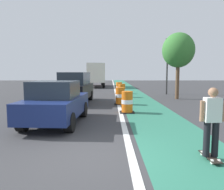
{
  "coord_description": "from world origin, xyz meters",
  "views": [
    {
      "loc": [
        0.4,
        -5.05,
        2.03
      ],
      "look_at": [
        0.45,
        3.78,
        1.1
      ],
      "focal_mm": 34.49,
      "sensor_mm": 36.0,
      "label": 1
    }
  ],
  "objects_px": {
    "traffic_barrel_far": "(119,88)",
    "traffic_light_corner": "(167,56)",
    "delivery_truck_down_block": "(96,74)",
    "traffic_barrel_mid": "(120,96)",
    "traffic_barrel_front": "(127,102)",
    "skateboarder_on_lane": "(212,121)",
    "parked_suv_second": "(75,87)",
    "traffic_barrel_back": "(122,91)",
    "street_tree_sidewalk": "(178,51)",
    "parked_sedan_nearest": "(56,103)"
  },
  "relations": [
    {
      "from": "traffic_barrel_back",
      "to": "street_tree_sidewalk",
      "type": "bearing_deg",
      "value": -16.02
    },
    {
      "from": "traffic_barrel_mid",
      "to": "delivery_truck_down_block",
      "type": "bearing_deg",
      "value": 99.14
    },
    {
      "from": "delivery_truck_down_block",
      "to": "street_tree_sidewalk",
      "type": "bearing_deg",
      "value": -62.92
    },
    {
      "from": "traffic_light_corner",
      "to": "traffic_barrel_far",
      "type": "bearing_deg",
      "value": 170.77
    },
    {
      "from": "parked_sedan_nearest",
      "to": "parked_suv_second",
      "type": "distance_m",
      "value": 5.98
    },
    {
      "from": "traffic_barrel_back",
      "to": "delivery_truck_down_block",
      "type": "height_order",
      "value": "delivery_truck_down_block"
    },
    {
      "from": "skateboarder_on_lane",
      "to": "traffic_light_corner",
      "type": "height_order",
      "value": "traffic_light_corner"
    },
    {
      "from": "traffic_barrel_front",
      "to": "traffic_barrel_far",
      "type": "relative_size",
      "value": 1.0
    },
    {
      "from": "traffic_barrel_back",
      "to": "traffic_barrel_far",
      "type": "bearing_deg",
      "value": 92.07
    },
    {
      "from": "traffic_barrel_mid",
      "to": "traffic_barrel_far",
      "type": "bearing_deg",
      "value": 88.35
    },
    {
      "from": "delivery_truck_down_block",
      "to": "street_tree_sidewalk",
      "type": "xyz_separation_m",
      "value": [
        7.23,
        -14.14,
        1.82
      ]
    },
    {
      "from": "traffic_barrel_far",
      "to": "delivery_truck_down_block",
      "type": "height_order",
      "value": "delivery_truck_down_block"
    },
    {
      "from": "delivery_truck_down_block",
      "to": "traffic_barrel_mid",
      "type": "bearing_deg",
      "value": -80.86
    },
    {
      "from": "traffic_barrel_mid",
      "to": "delivery_truck_down_block",
      "type": "relative_size",
      "value": 0.14
    },
    {
      "from": "delivery_truck_down_block",
      "to": "traffic_barrel_far",
      "type": "bearing_deg",
      "value": -73.46
    },
    {
      "from": "traffic_barrel_mid",
      "to": "traffic_light_corner",
      "type": "bearing_deg",
      "value": 54.14
    },
    {
      "from": "skateboarder_on_lane",
      "to": "delivery_truck_down_block",
      "type": "relative_size",
      "value": 0.22
    },
    {
      "from": "parked_sedan_nearest",
      "to": "delivery_truck_down_block",
      "type": "height_order",
      "value": "delivery_truck_down_block"
    },
    {
      "from": "traffic_barrel_far",
      "to": "traffic_light_corner",
      "type": "height_order",
      "value": "traffic_light_corner"
    },
    {
      "from": "skateboarder_on_lane",
      "to": "traffic_barrel_far",
      "type": "bearing_deg",
      "value": 95.49
    },
    {
      "from": "traffic_barrel_far",
      "to": "traffic_barrel_back",
      "type": "bearing_deg",
      "value": -87.93
    },
    {
      "from": "parked_sedan_nearest",
      "to": "traffic_barrel_front",
      "type": "distance_m",
      "value": 3.78
    },
    {
      "from": "skateboarder_on_lane",
      "to": "traffic_barrel_front",
      "type": "distance_m",
      "value": 6.09
    },
    {
      "from": "traffic_barrel_mid",
      "to": "street_tree_sidewalk",
      "type": "distance_m",
      "value": 6.18
    },
    {
      "from": "parked_sedan_nearest",
      "to": "traffic_light_corner",
      "type": "bearing_deg",
      "value": 57.4
    },
    {
      "from": "street_tree_sidewalk",
      "to": "traffic_barrel_far",
      "type": "bearing_deg",
      "value": 135.27
    },
    {
      "from": "parked_suv_second",
      "to": "traffic_barrel_back",
      "type": "xyz_separation_m",
      "value": [
        3.3,
        3.2,
        -0.5
      ]
    },
    {
      "from": "traffic_barrel_far",
      "to": "delivery_truck_down_block",
      "type": "distance_m",
      "value": 10.4
    },
    {
      "from": "skateboarder_on_lane",
      "to": "traffic_light_corner",
      "type": "xyz_separation_m",
      "value": [
        2.89,
        15.1,
        2.59
      ]
    },
    {
      "from": "street_tree_sidewalk",
      "to": "traffic_barrel_front",
      "type": "bearing_deg",
      "value": -126.97
    },
    {
      "from": "traffic_barrel_mid",
      "to": "traffic_light_corner",
      "type": "height_order",
      "value": "traffic_light_corner"
    },
    {
      "from": "traffic_barrel_front",
      "to": "street_tree_sidewalk",
      "type": "height_order",
      "value": "street_tree_sidewalk"
    },
    {
      "from": "traffic_barrel_front",
      "to": "delivery_truck_down_block",
      "type": "height_order",
      "value": "delivery_truck_down_block"
    },
    {
      "from": "skateboarder_on_lane",
      "to": "parked_suv_second",
      "type": "distance_m",
      "value": 10.67
    },
    {
      "from": "traffic_barrel_mid",
      "to": "delivery_truck_down_block",
      "type": "xyz_separation_m",
      "value": [
        -2.73,
        16.99,
        1.31
      ]
    },
    {
      "from": "parked_sedan_nearest",
      "to": "traffic_barrel_front",
      "type": "relative_size",
      "value": 3.85
    },
    {
      "from": "parked_suv_second",
      "to": "traffic_barrel_front",
      "type": "xyz_separation_m",
      "value": [
        3.21,
        -3.67,
        -0.5
      ]
    },
    {
      "from": "traffic_light_corner",
      "to": "street_tree_sidewalk",
      "type": "bearing_deg",
      "value": -91.86
    },
    {
      "from": "traffic_light_corner",
      "to": "traffic_barrel_front",
      "type": "bearing_deg",
      "value": -115.46
    },
    {
      "from": "delivery_truck_down_block",
      "to": "traffic_light_corner",
      "type": "xyz_separation_m",
      "value": [
        7.34,
        -10.6,
        1.65
      ]
    },
    {
      "from": "skateboarder_on_lane",
      "to": "traffic_barrel_far",
      "type": "relative_size",
      "value": 1.55
    },
    {
      "from": "traffic_barrel_far",
      "to": "street_tree_sidewalk",
      "type": "relative_size",
      "value": 0.22
    },
    {
      "from": "parked_suv_second",
      "to": "traffic_barrel_front",
      "type": "bearing_deg",
      "value": -48.81
    },
    {
      "from": "traffic_barrel_front",
      "to": "traffic_barrel_mid",
      "type": "height_order",
      "value": "same"
    },
    {
      "from": "skateboarder_on_lane",
      "to": "traffic_barrel_far",
      "type": "distance_m",
      "value": 15.89
    },
    {
      "from": "traffic_barrel_far",
      "to": "traffic_barrel_front",
      "type": "bearing_deg",
      "value": -89.85
    },
    {
      "from": "traffic_light_corner",
      "to": "skateboarder_on_lane",
      "type": "bearing_deg",
      "value": -100.82
    },
    {
      "from": "traffic_barrel_back",
      "to": "traffic_light_corner",
      "type": "height_order",
      "value": "traffic_light_corner"
    },
    {
      "from": "skateboarder_on_lane",
      "to": "traffic_barrel_mid",
      "type": "height_order",
      "value": "skateboarder_on_lane"
    },
    {
      "from": "parked_sedan_nearest",
      "to": "traffic_barrel_front",
      "type": "height_order",
      "value": "parked_sedan_nearest"
    }
  ]
}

